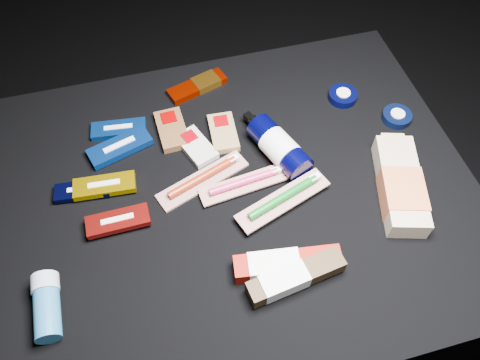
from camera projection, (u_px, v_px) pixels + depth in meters
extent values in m
plane|color=black|center=(236.00, 270.00, 1.28)|extent=(3.00, 3.00, 0.00)
cube|color=black|center=(235.00, 236.00, 1.11)|extent=(0.98, 0.78, 0.40)
cube|color=navy|center=(119.00, 129.00, 1.03)|extent=(0.12, 0.06, 0.01)
cube|color=silver|center=(119.00, 129.00, 1.03)|extent=(0.06, 0.02, 0.02)
cube|color=#0C3A96|center=(120.00, 147.00, 1.00)|extent=(0.14, 0.09, 0.02)
cube|color=silver|center=(120.00, 147.00, 1.00)|extent=(0.07, 0.03, 0.02)
cube|color=black|center=(82.00, 191.00, 0.94)|extent=(0.11, 0.05, 0.01)
cube|color=#B9B9B5|center=(82.00, 190.00, 0.93)|extent=(0.06, 0.02, 0.01)
cube|color=#BB9200|center=(105.00, 186.00, 0.94)|extent=(0.13, 0.06, 0.01)
cube|color=silver|center=(104.00, 185.00, 0.94)|extent=(0.06, 0.02, 0.02)
cube|color=maroon|center=(118.00, 221.00, 0.89)|extent=(0.12, 0.05, 0.01)
cube|color=silver|center=(118.00, 221.00, 0.89)|extent=(0.06, 0.01, 0.02)
cube|color=brown|center=(172.00, 130.00, 1.03)|extent=(0.06, 0.11, 0.02)
cube|color=#6A0000|center=(169.00, 120.00, 1.04)|extent=(0.03, 0.03, 0.02)
cube|color=beige|center=(196.00, 147.00, 1.00)|extent=(0.09, 0.11, 0.02)
cube|color=#710007|center=(190.00, 139.00, 1.01)|extent=(0.04, 0.04, 0.02)
cube|color=olive|center=(223.00, 133.00, 1.02)|extent=(0.06, 0.11, 0.02)
cube|color=#7D0005|center=(221.00, 123.00, 1.04)|extent=(0.03, 0.03, 0.02)
cube|color=#8C1200|center=(197.00, 86.00, 1.10)|extent=(0.15, 0.08, 0.02)
cube|color=#996116|center=(206.00, 82.00, 1.11)|extent=(0.07, 0.06, 0.02)
cylinder|color=black|center=(279.00, 147.00, 0.97)|extent=(0.11, 0.16, 0.06)
cylinder|color=white|center=(280.00, 148.00, 0.97)|extent=(0.08, 0.08, 0.06)
cylinder|color=black|center=(255.00, 122.00, 1.01)|extent=(0.03, 0.03, 0.02)
cube|color=black|center=(250.00, 118.00, 1.03)|extent=(0.02, 0.03, 0.01)
cylinder|color=black|center=(343.00, 96.00, 1.08)|extent=(0.07, 0.07, 0.02)
cylinder|color=white|center=(343.00, 95.00, 1.08)|extent=(0.03, 0.03, 0.02)
cylinder|color=black|center=(397.00, 117.00, 1.05)|extent=(0.06, 0.06, 0.02)
cylinder|color=silver|center=(397.00, 116.00, 1.05)|extent=(0.03, 0.03, 0.02)
cube|color=tan|center=(400.00, 185.00, 0.93)|extent=(0.13, 0.23, 0.04)
cube|color=#C8653D|center=(402.00, 194.00, 0.92)|extent=(0.10, 0.12, 0.05)
cube|color=tan|center=(391.00, 142.00, 0.99)|extent=(0.05, 0.04, 0.03)
cylinder|color=#23608E|center=(47.00, 315.00, 0.78)|extent=(0.05, 0.09, 0.04)
cylinder|color=#93A4B0|center=(45.00, 284.00, 0.81)|extent=(0.05, 0.03, 0.05)
cube|color=#B9B2AD|center=(203.00, 180.00, 0.96)|extent=(0.20, 0.11, 0.01)
cylinder|color=maroon|center=(202.00, 177.00, 0.95)|extent=(0.15, 0.07, 0.02)
cube|color=white|center=(234.00, 159.00, 0.97)|extent=(0.03, 0.02, 0.01)
cube|color=beige|center=(244.00, 184.00, 0.95)|extent=(0.19, 0.06, 0.01)
cylinder|color=#B62359|center=(244.00, 182.00, 0.94)|extent=(0.15, 0.03, 0.01)
cube|color=white|center=(276.00, 171.00, 0.95)|extent=(0.02, 0.01, 0.01)
cube|color=#ACA7A1|center=(283.00, 200.00, 0.92)|extent=(0.21, 0.11, 0.01)
cylinder|color=#095916|center=(283.00, 197.00, 0.91)|extent=(0.16, 0.07, 0.02)
cube|color=white|center=(315.00, 178.00, 0.93)|extent=(0.03, 0.02, 0.01)
cube|color=#7F0B04|center=(287.00, 264.00, 0.84)|extent=(0.20, 0.07, 0.03)
cube|color=silver|center=(274.00, 265.00, 0.84)|extent=(0.10, 0.06, 0.04)
cube|color=#322110|center=(296.00, 277.00, 0.82)|extent=(0.18, 0.06, 0.03)
cube|color=silver|center=(284.00, 281.00, 0.82)|extent=(0.09, 0.05, 0.03)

